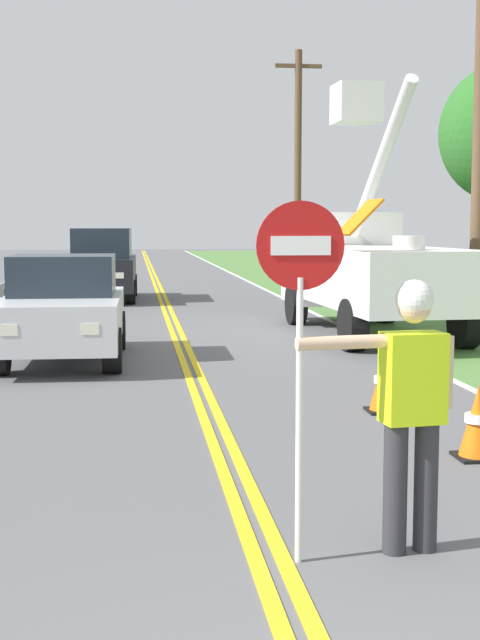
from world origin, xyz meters
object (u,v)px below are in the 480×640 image
object	(u,v)px
utility_bucket_truck	(366,264)
traffic_cone_lead	(478,423)
oncoming_sedan_nearest	(63,309)
flagger_worker	(411,398)
traffic_cone_mid	(384,384)
stop_sign_paddle	(300,300)
oncoming_suv_second	(103,264)
utility_pole_mid	(298,162)
utility_pole_near	(480,130)

from	to	relation	value
utility_bucket_truck	traffic_cone_lead	distance (m)	9.88
traffic_cone_lead	oncoming_sedan_nearest	bearing A→B (deg)	123.09
flagger_worker	traffic_cone_mid	bearing A→B (deg)	75.92
stop_sign_paddle	traffic_cone_mid	bearing A→B (deg)	67.36
flagger_worker	oncoming_suv_second	world-z (taller)	oncoming_suv_second
utility_pole_mid	utility_pole_near	bearing A→B (deg)	-88.40
utility_pole_near	traffic_cone_lead	world-z (taller)	utility_pole_near
oncoming_suv_second	utility_pole_near	distance (m)	12.33
oncoming_suv_second	utility_pole_mid	bearing A→B (deg)	47.17
oncoming_sedan_nearest	utility_pole_near	size ratio (longest dim) A/B	0.53
utility_bucket_truck	utility_pole_near	bearing A→B (deg)	-13.46
utility_pole_near	flagger_worker	bearing A→B (deg)	-113.63
stop_sign_paddle	utility_pole_near	xyz separation A→B (m)	(5.77, 11.52, 2.34)
oncoming_sedan_nearest	utility_pole_mid	bearing A→B (deg)	69.08
utility_bucket_truck	oncoming_suv_second	bearing A→B (deg)	122.74
oncoming_sedan_nearest	utility_pole_near	bearing A→B (deg)	17.99
utility_bucket_truck	utility_pole_near	size ratio (longest dim) A/B	0.89
flagger_worker	utility_pole_mid	xyz separation A→B (m)	(4.53, 28.38, 3.55)
oncoming_suv_second	utility_pole_near	world-z (taller)	utility_pole_near
utility_bucket_truck	utility_pole_near	xyz separation A→B (m)	(2.13, -0.51, 2.65)
stop_sign_paddle	utility_pole_near	bearing A→B (deg)	63.42
stop_sign_paddle	oncoming_suv_second	world-z (taller)	stop_sign_paddle
oncoming_sedan_nearest	traffic_cone_mid	size ratio (longest dim) A/B	5.90
flagger_worker	stop_sign_paddle	distance (m)	1.02
utility_bucket_truck	utility_pole_near	distance (m)	3.44
oncoming_suv_second	traffic_cone_lead	bearing A→B (deg)	-77.50
stop_sign_paddle	oncoming_suv_second	xyz separation A→B (m)	(-1.93, 20.68, -0.65)
oncoming_sedan_nearest	stop_sign_paddle	bearing A→B (deg)	-76.35
stop_sign_paddle	oncoming_sedan_nearest	xyz separation A→B (m)	(-2.17, 8.94, -0.88)
utility_bucket_truck	oncoming_sedan_nearest	bearing A→B (deg)	-152.00
flagger_worker	stop_sign_paddle	bearing A→B (deg)	-173.30
flagger_worker	utility_pole_near	distance (m)	12.83
utility_bucket_truck	oncoming_suv_second	xyz separation A→B (m)	(-5.56, 8.65, -0.34)
stop_sign_paddle	traffic_cone_lead	distance (m)	3.45
flagger_worker	utility_bucket_truck	world-z (taller)	utility_bucket_truck
flagger_worker	traffic_cone_mid	world-z (taller)	flagger_worker
stop_sign_paddle	flagger_worker	bearing A→B (deg)	6.70
flagger_worker	oncoming_suv_second	distance (m)	20.77
oncoming_suv_second	utility_pole_mid	distance (m)	11.20
oncoming_sedan_nearest	traffic_cone_mid	xyz separation A→B (m)	(4.03, -4.49, -0.50)
utility_bucket_truck	oncoming_sedan_nearest	distance (m)	6.60
utility_pole_mid	traffic_cone_lead	distance (m)	26.68
flagger_worker	oncoming_sedan_nearest	distance (m)	9.33
traffic_cone_mid	utility_pole_mid	bearing A→B (deg)	81.86
oncoming_sedan_nearest	traffic_cone_lead	world-z (taller)	oncoming_sedan_nearest
utility_pole_mid	flagger_worker	bearing A→B (deg)	-99.07
stop_sign_paddle	traffic_cone_lead	xyz separation A→B (m)	(2.14, 2.32, -1.37)
utility_bucket_truck	oncoming_suv_second	distance (m)	10.29
oncoming_sedan_nearest	utility_pole_mid	distance (m)	21.24
oncoming_suv_second	traffic_cone_mid	bearing A→B (deg)	-76.86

